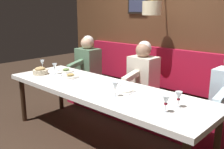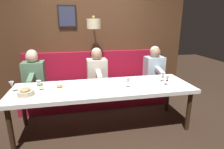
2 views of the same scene
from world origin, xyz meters
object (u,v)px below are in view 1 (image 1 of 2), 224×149
object	(u,v)px
wine_glass_2	(179,96)
wine_glass_1	(115,86)
wine_glass_4	(55,67)
bread_bowl	(40,71)
dining_table	(101,92)
wine_glass_0	(42,63)
diner_middle	(88,59)
diner_near	(143,70)
wine_glass_3	(166,101)

from	to	relation	value
wine_glass_2	wine_glass_1	bearing A→B (deg)	104.21
wine_glass_1	wine_glass_4	distance (m)	1.35
bread_bowl	wine_glass_1	bearing A→B (deg)	-89.77
bread_bowl	dining_table	bearing A→B (deg)	-83.05
wine_glass_0	bread_bowl	distance (m)	0.29
dining_table	bread_bowl	xyz separation A→B (m)	(-0.14, 1.14, 0.11)
diner_middle	wine_glass_2	xyz separation A→B (m)	(-0.84, -2.26, 0.04)
wine_glass_2	bread_bowl	xyz separation A→B (m)	(-0.18, 2.18, -0.07)
diner_middle	wine_glass_1	world-z (taller)	diner_middle
wine_glass_1	diner_middle	bearing A→B (deg)	57.38
wine_glass_1	bread_bowl	world-z (taller)	wine_glass_1
diner_middle	wine_glass_4	size ratio (longest dim) A/B	4.82
diner_middle	bread_bowl	world-z (taller)	diner_middle
diner_near	wine_glass_0	distance (m)	1.61
dining_table	wine_glass_3	distance (m)	1.04
dining_table	diner_near	distance (m)	0.89
dining_table	diner_middle	bearing A→B (deg)	54.22
wine_glass_3	wine_glass_4	distance (m)	2.01
wine_glass_0	wine_glass_2	xyz separation A→B (m)	(-0.00, -2.41, -0.00)
wine_glass_2	wine_glass_3	size ratio (longest dim) A/B	1.00
wine_glass_1	bread_bowl	bearing A→B (deg)	90.23
wine_glass_3	bread_bowl	bearing A→B (deg)	89.51
wine_glass_0	diner_middle	bearing A→B (deg)	-9.61
wine_glass_1	wine_glass_4	world-z (taller)	same
wine_glass_0	wine_glass_2	distance (m)	2.41
dining_table	wine_glass_4	size ratio (longest dim) A/B	17.58
wine_glass_0	wine_glass_1	distance (m)	1.74
wine_glass_1	wine_glass_3	world-z (taller)	same
diner_near	wine_glass_2	bearing A→B (deg)	-129.06
bread_bowl	diner_near	bearing A→B (deg)	-48.21
dining_table	wine_glass_2	bearing A→B (deg)	-87.90
diner_middle	wine_glass_3	distance (m)	2.47
wine_glass_2	wine_glass_4	size ratio (longest dim) A/B	1.00
wine_glass_1	wine_glass_3	distance (m)	0.65
dining_table	wine_glass_2	distance (m)	1.05
dining_table	wine_glass_3	size ratio (longest dim) A/B	17.58
wine_glass_2	bread_bowl	distance (m)	2.19
wine_glass_1	wine_glass_3	xyz separation A→B (m)	(-0.02, -0.65, -0.00)
diner_middle	wine_glass_3	size ratio (longest dim) A/B	4.82
dining_table	wine_glass_3	xyz separation A→B (m)	(-0.16, -1.02, 0.18)
wine_glass_1	wine_glass_4	bearing A→B (deg)	83.98
wine_glass_4	dining_table	bearing A→B (deg)	-90.51
dining_table	bread_bowl	world-z (taller)	bread_bowl
wine_glass_1	wine_glass_3	size ratio (longest dim) A/B	1.00
dining_table	diner_middle	world-z (taller)	diner_middle
wine_glass_3	diner_middle	bearing A→B (deg)	65.09
diner_middle	wine_glass_0	distance (m)	0.86
diner_near	wine_glass_1	world-z (taller)	diner_near
dining_table	wine_glass_2	world-z (taller)	wine_glass_2
wine_glass_4	bread_bowl	xyz separation A→B (m)	(-0.15, 0.16, -0.07)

